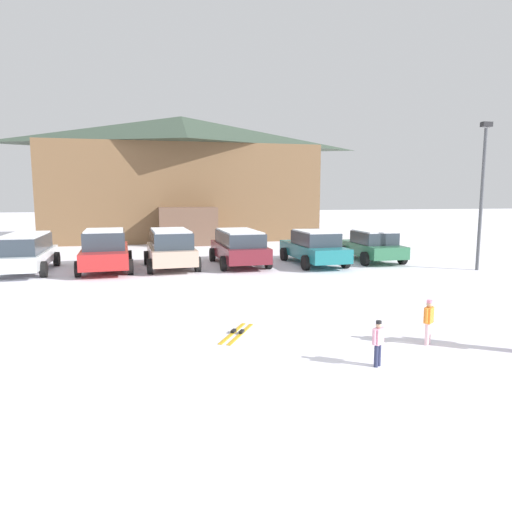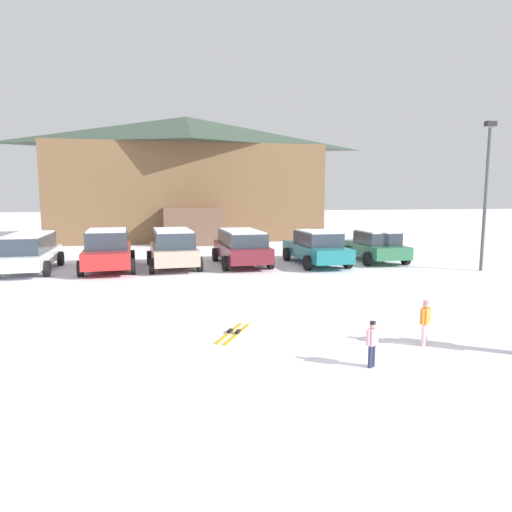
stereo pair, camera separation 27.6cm
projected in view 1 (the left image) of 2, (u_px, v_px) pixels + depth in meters
The scene contains 12 objects.
ground at pixel (426, 402), 7.19m from camera, with size 160.00×160.00×0.00m, color white.
ski_lodge at pixel (182, 178), 32.79m from camera, with size 19.08×9.59×8.68m.
parked_white_suv at pixel (26, 252), 18.88m from camera, with size 2.23×4.82×1.60m.
parked_red_sedan at pixel (105, 250), 19.38m from camera, with size 2.49×4.88×1.76m.
parked_beige_suv at pixel (171, 248), 19.93m from camera, with size 2.43×4.27×1.71m.
parked_maroon_van at pixel (239, 246), 20.84m from camera, with size 2.39×4.74×1.61m.
parked_teal_hatchback at pixel (314, 247), 21.00m from camera, with size 2.30×4.77×1.58m.
parked_green_coupe at pixel (372, 246), 21.99m from camera, with size 2.13×4.04×1.50m.
skier_child_in_orange_jacket at pixel (429, 320), 9.84m from camera, with size 0.30×0.26×0.99m.
skier_child_in_pink_snowsuit at pixel (378, 341), 8.60m from camera, with size 0.29×0.22×0.89m.
pair_of_skis at pixel (237, 333), 10.67m from camera, with size 1.05×1.60×0.08m.
lamp_post at pixel (482, 189), 19.11m from camera, with size 0.44×0.24×6.18m.
Camera 1 is at (-4.01, -6.12, 3.26)m, focal length 32.00 mm.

